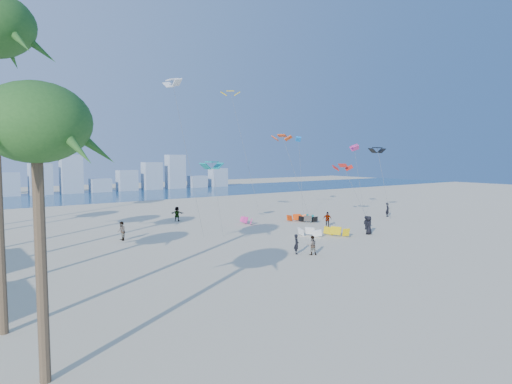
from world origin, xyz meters
TOP-DOWN VIEW (x-y plane):
  - ground at (0.00, 0.00)m, footprint 220.00×220.00m
  - ocean at (0.00, 72.00)m, footprint 220.00×220.00m
  - kitesurfer_near at (0.55, 6.89)m, footprint 0.67×0.72m
  - kitesurfer_mid at (1.37, 5.88)m, footprint 0.98×0.91m
  - kitesurfers_far at (7.03, 19.27)m, footprint 35.75×21.73m
  - grounded_kites at (10.33, 17.28)m, footprint 9.63×15.32m
  - flying_kites at (13.58, 24.38)m, footprint 30.77×23.00m
  - distant_skyline at (-1.19, 82.00)m, footprint 85.00×3.00m

SIDE VIEW (x-z plane):
  - ground at x=0.00m, z-range 0.00..0.00m
  - ocean at x=0.00m, z-range 0.01..0.01m
  - grounded_kites at x=10.33m, z-range -0.04..0.86m
  - kitesurfer_mid at x=1.37m, z-range 0.00..1.61m
  - kitesurfer_near at x=0.55m, z-range 0.00..1.66m
  - kitesurfers_far at x=7.03m, z-range -0.06..1.87m
  - distant_skyline at x=-1.19m, z-range -1.11..7.29m
  - flying_kites at x=13.58m, z-range 1.91..20.34m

